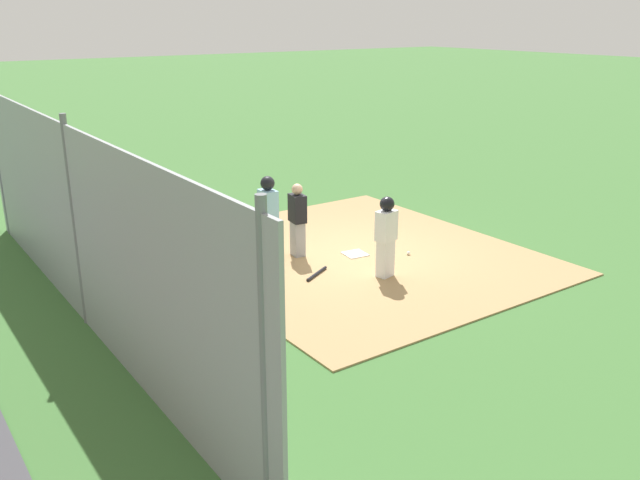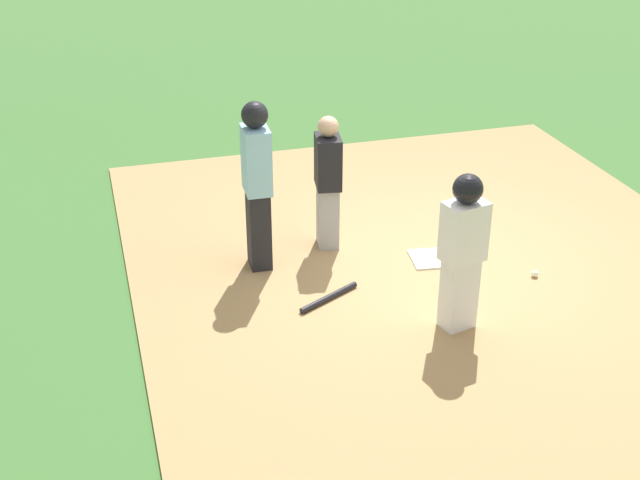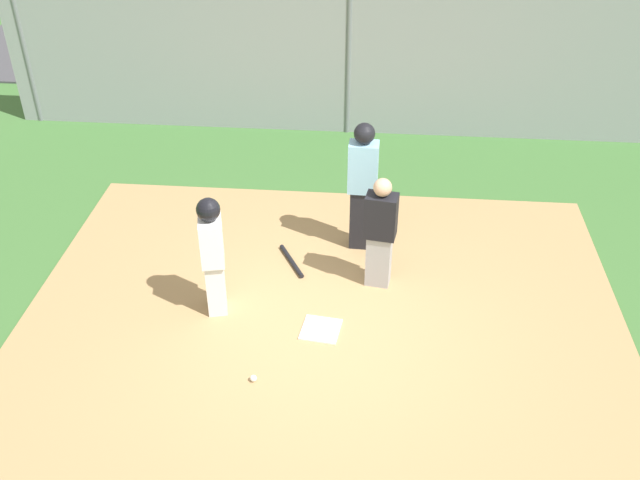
# 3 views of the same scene
# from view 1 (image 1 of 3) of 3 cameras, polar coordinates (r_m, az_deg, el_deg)

# --- Properties ---
(ground_plane) EXTENTS (140.00, 140.00, 0.00)m
(ground_plane) POSITION_cam_1_polar(r_m,az_deg,el_deg) (13.86, 2.98, -1.34)
(ground_plane) COLOR #3D6B33
(dirt_infield) EXTENTS (7.20, 6.40, 0.03)m
(dirt_infield) POSITION_cam_1_polar(r_m,az_deg,el_deg) (13.86, 2.98, -1.28)
(dirt_infield) COLOR #A88456
(dirt_infield) RESTS_ON ground_plane
(home_plate) EXTENTS (0.49, 0.49, 0.02)m
(home_plate) POSITION_cam_1_polar(r_m,az_deg,el_deg) (13.85, 2.98, -1.19)
(home_plate) COLOR white
(home_plate) RESTS_ON dirt_infield
(catcher) EXTENTS (0.42, 0.32, 1.50)m
(catcher) POSITION_cam_1_polar(r_m,az_deg,el_deg) (13.56, -1.92, 1.78)
(catcher) COLOR #9E9EA3
(catcher) RESTS_ON dirt_infield
(umpire) EXTENTS (0.39, 0.27, 1.82)m
(umpire) POSITION_cam_1_polar(r_m,az_deg,el_deg) (12.88, -4.40, 1.73)
(umpire) COLOR black
(umpire) RESTS_ON dirt_infield
(runner) EXTENTS (0.34, 0.43, 1.55)m
(runner) POSITION_cam_1_polar(r_m,az_deg,el_deg) (12.47, 5.63, 0.66)
(runner) COLOR silver
(runner) RESTS_ON dirt_infield
(baseball_bat) EXTENTS (0.40, 0.69, 0.06)m
(baseball_bat) POSITION_cam_1_polar(r_m,az_deg,el_deg) (12.73, -0.27, -2.87)
(baseball_bat) COLOR black
(baseball_bat) RESTS_ON dirt_infield
(baseball) EXTENTS (0.07, 0.07, 0.07)m
(baseball) POSITION_cam_1_polar(r_m,az_deg,el_deg) (13.92, 7.51, -1.10)
(baseball) COLOR white
(baseball) RESTS_ON dirt_infield
(backstop_fence) EXTENTS (12.00, 0.10, 3.35)m
(backstop_fence) POSITION_cam_1_polar(r_m,az_deg,el_deg) (11.00, -19.98, 1.00)
(backstop_fence) COLOR #93999E
(backstop_fence) RESTS_ON ground_plane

